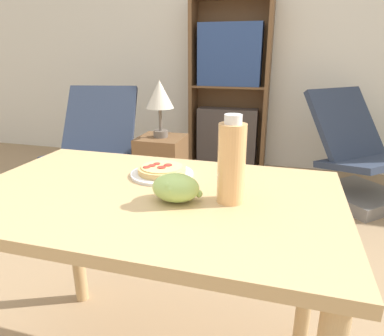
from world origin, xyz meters
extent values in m
cube|color=silver|center=(0.00, 2.62, 1.30)|extent=(8.00, 0.05, 2.60)
cube|color=tan|center=(0.04, -0.10, 0.73)|extent=(1.15, 0.71, 0.03)
cylinder|color=tan|center=(-0.47, 0.20, 0.36)|extent=(0.06, 0.06, 0.72)
cylinder|color=tan|center=(0.56, 0.20, 0.36)|extent=(0.06, 0.06, 0.72)
cylinder|color=white|center=(0.03, 0.05, 0.76)|extent=(0.22, 0.22, 0.01)
cylinder|color=#DBB26B|center=(0.03, 0.05, 0.77)|extent=(0.17, 0.17, 0.02)
cylinder|color=#EACC7A|center=(0.03, 0.05, 0.78)|extent=(0.14, 0.14, 0.00)
cylinder|color=#A83328|center=(0.04, 0.07, 0.79)|extent=(0.03, 0.03, 0.00)
cylinder|color=#A83328|center=(-0.02, 0.02, 0.79)|extent=(0.03, 0.03, 0.00)
cylinder|color=#A83328|center=(0.03, 0.04, 0.79)|extent=(0.03, 0.03, 0.00)
cylinder|color=#A83328|center=(-0.01, 0.04, 0.79)|extent=(0.03, 0.03, 0.00)
cylinder|color=#A83328|center=(0.00, 0.07, 0.79)|extent=(0.02, 0.02, 0.00)
ellipsoid|color=#A8CC66|center=(0.14, -0.14, 0.79)|extent=(0.14, 0.11, 0.08)
sphere|color=#A8CC66|center=(0.15, -0.12, 0.77)|extent=(0.03, 0.03, 0.03)
sphere|color=#A8CC66|center=(0.11, -0.12, 0.78)|extent=(0.02, 0.02, 0.02)
sphere|color=#A8CC66|center=(0.16, -0.17, 0.78)|extent=(0.02, 0.02, 0.02)
sphere|color=#A8CC66|center=(0.13, -0.12, 0.78)|extent=(0.02, 0.02, 0.02)
sphere|color=#A8CC66|center=(0.12, -0.15, 0.78)|extent=(0.02, 0.02, 0.02)
sphere|color=#A8CC66|center=(0.14, -0.12, 0.79)|extent=(0.02, 0.02, 0.02)
sphere|color=#A8CC66|center=(0.12, -0.14, 0.78)|extent=(0.02, 0.02, 0.02)
sphere|color=#A8CC66|center=(0.20, -0.12, 0.77)|extent=(0.02, 0.02, 0.02)
sphere|color=#A8CC66|center=(0.15, -0.12, 0.78)|extent=(0.03, 0.03, 0.03)
sphere|color=#A8CC66|center=(0.13, -0.18, 0.81)|extent=(0.03, 0.03, 0.03)
sphere|color=#A8CC66|center=(0.14, -0.18, 0.80)|extent=(0.02, 0.02, 0.02)
cylinder|color=#EFB270|center=(0.29, -0.10, 0.86)|extent=(0.08, 0.08, 0.23)
cylinder|color=white|center=(0.29, -0.10, 0.99)|extent=(0.05, 0.05, 0.03)
cube|color=slate|center=(-1.08, 1.38, 0.05)|extent=(0.66, 0.66, 0.10)
cube|color=#2D384C|center=(-1.08, 1.30, 0.36)|extent=(0.69, 0.62, 0.14)
cube|color=#2D384C|center=(-1.13, 1.60, 0.60)|extent=(0.67, 0.53, 0.55)
cube|color=slate|center=(1.04, 1.82, 0.05)|extent=(0.78, 0.78, 0.10)
cube|color=#2D384C|center=(1.04, 1.76, 0.36)|extent=(0.78, 0.77, 0.14)
cube|color=#2D384C|center=(0.89, 1.98, 0.60)|extent=(0.72, 0.71, 0.55)
cube|color=brown|center=(-0.54, 2.47, 0.83)|extent=(0.04, 0.26, 1.66)
cube|color=brown|center=(0.21, 2.47, 0.83)|extent=(0.04, 0.26, 1.66)
cube|color=brown|center=(-0.16, 2.59, 0.83)|extent=(0.78, 0.01, 1.66)
cube|color=brown|center=(-0.16, 2.47, 0.02)|extent=(0.71, 0.25, 0.02)
cube|color=#4C423D|center=(-0.16, 2.45, 0.32)|extent=(0.61, 0.18, 0.58)
cube|color=brown|center=(-0.16, 2.47, 0.83)|extent=(0.71, 0.25, 0.02)
cube|color=navy|center=(-0.16, 2.45, 1.13)|extent=(0.61, 0.18, 0.58)
cube|color=brown|center=(-0.49, 1.38, 0.27)|extent=(0.34, 0.34, 0.54)
cylinder|color=#665B51|center=(-0.49, 1.38, 0.57)|extent=(0.11, 0.11, 0.05)
cylinder|color=#665B51|center=(-0.49, 1.38, 0.68)|extent=(0.02, 0.02, 0.17)
cone|color=beige|center=(-0.49, 1.38, 0.87)|extent=(0.21, 0.21, 0.20)
camera|label=1|loc=(0.43, -1.00, 1.16)|focal=32.00mm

